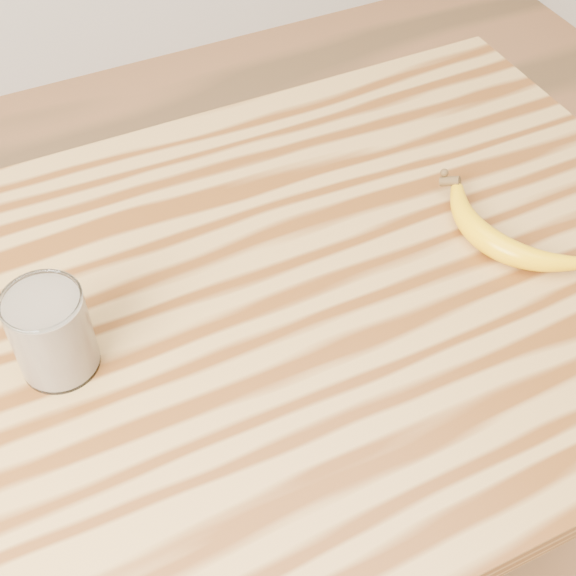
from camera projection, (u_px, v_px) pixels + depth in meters
name	position (u px, v px, depth m)	size (l,w,h in m)	color
table	(263.00, 367.00, 1.08)	(1.20, 0.80, 0.90)	#A57A3F
smoothie_glass	(51.00, 333.00, 0.89)	(0.09, 0.09, 0.11)	white
banana	(491.00, 243.00, 1.03)	(0.10, 0.29, 0.04)	#EAAA07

